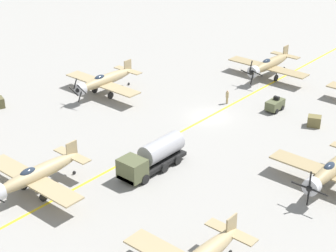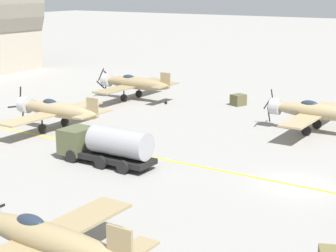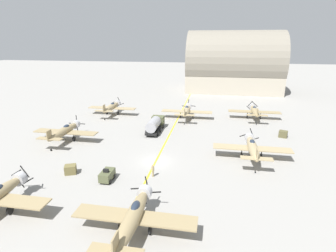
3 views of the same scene
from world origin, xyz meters
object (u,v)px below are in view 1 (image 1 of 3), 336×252
fuel_tanker (153,157)px  supply_crate_by_tanker (314,121)px  airplane_mid_left (332,169)px  airplane_near_center (269,64)px  airplane_mid_right (104,81)px  ground_crew_walking (227,96)px  tow_tractor (275,105)px  airplane_far_center (35,175)px

fuel_tanker → supply_crate_by_tanker: 21.21m
airplane_mid_left → airplane_near_center: bearing=-41.8°
airplane_mid_right → supply_crate_by_tanker: (-25.50, -9.35, -1.38)m
supply_crate_by_tanker → airplane_mid_right: bearing=20.1°
airplane_mid_left → ground_crew_walking: size_ratio=6.66×
ground_crew_walking → airplane_near_center: bearing=-85.8°
airplane_mid_right → ground_crew_walking: (-13.96, -8.15, -1.03)m
airplane_mid_right → ground_crew_walking: size_ratio=6.66×
airplane_near_center → supply_crate_by_tanker: size_ratio=7.96×
tow_tractor → fuel_tanker: bearing=85.1°
airplane_far_center → ground_crew_walking: 28.93m
airplane_near_center → fuel_tanker: airplane_near_center is taller
airplane_mid_left → tow_tractor: 18.08m
tow_tractor → airplane_far_center: bearing=77.0°
airplane_mid_right → ground_crew_walking: airplane_mid_right is taller
airplane_mid_right → fuel_tanker: bearing=165.0°
airplane_near_center → ground_crew_walking: (-0.84, 11.33, -1.03)m
supply_crate_by_tanker → tow_tractor: bearing=-8.9°
airplane_far_center → airplane_mid_left: bearing=-126.8°
airplane_mid_left → supply_crate_by_tanker: 13.62m
airplane_mid_left → supply_crate_by_tanker: airplane_mid_left is taller
airplane_far_center → tow_tractor: 31.82m
airplane_far_center → supply_crate_by_tanker: size_ratio=7.96×
airplane_far_center → airplane_near_center: bearing=-80.2°
tow_tractor → airplane_mid_left: bearing=137.4°
airplane_near_center → tow_tractor: size_ratio=4.62×
ground_crew_walking → supply_crate_by_tanker: ground_crew_walking is taller
fuel_tanker → tow_tractor: (-1.78, -20.70, -0.72)m
airplane_near_center → airplane_far_center: (0.57, 40.21, 0.00)m
airplane_near_center → airplane_mid_right: 23.49m
airplane_mid_right → supply_crate_by_tanker: bearing=-144.6°
fuel_tanker → airplane_mid_left: bearing=-150.6°
airplane_near_center → airplane_mid_right: size_ratio=1.00×
airplane_mid_left → airplane_mid_right: airplane_mid_left is taller
supply_crate_by_tanker → ground_crew_walking: bearing=5.9°
airplane_mid_right → fuel_tanker: 20.74m
airplane_far_center → ground_crew_walking: airplane_far_center is taller
airplane_near_center → ground_crew_walking: airplane_near_center is taller
airplane_far_center → tow_tractor: bearing=-92.4°
airplane_mid_left → fuel_tanker: airplane_mid_left is taller
airplane_near_center → fuel_tanker: (-4.79, 29.92, -0.50)m
airplane_mid_left → supply_crate_by_tanker: (7.48, -11.29, -1.38)m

